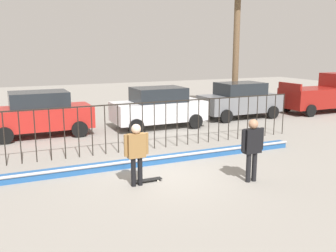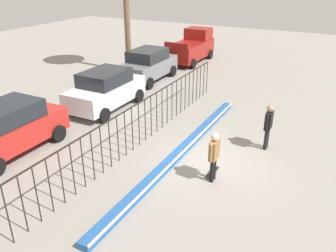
{
  "view_description": "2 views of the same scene",
  "coord_description": "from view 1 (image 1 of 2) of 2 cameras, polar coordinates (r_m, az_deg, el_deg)",
  "views": [
    {
      "loc": [
        -4.36,
        -9.95,
        3.69
      ],
      "look_at": [
        0.6,
        0.94,
        1.25
      ],
      "focal_mm": 40.92,
      "sensor_mm": 36.0,
      "label": 1
    },
    {
      "loc": [
        -10.33,
        -3.79,
        6.43
      ],
      "look_at": [
        0.14,
        1.7,
        1.01
      ],
      "focal_mm": 37.39,
      "sensor_mm": 36.0,
      "label": 2
    }
  ],
  "objects": [
    {
      "name": "bowl_coping_ledge",
      "position": [
        12.42,
        -2.88,
        -5.19
      ],
      "size": [
        11.0,
        0.4,
        0.27
      ],
      "color": "#235699",
      "rests_on": "ground"
    },
    {
      "name": "camera_operator",
      "position": [
        10.85,
        12.46,
        -2.71
      ],
      "size": [
        0.72,
        0.27,
        1.79
      ],
      "rotation": [
        0.0,
        0.0,
        2.59
      ],
      "color": "black",
      "rests_on": "ground"
    },
    {
      "name": "skateboarder",
      "position": [
        10.32,
        -4.73,
        -3.46
      ],
      "size": [
        0.69,
        0.26,
        1.72
      ],
      "rotation": [
        0.0,
        0.0,
        0.56
      ],
      "color": "black",
      "rests_on": "ground"
    },
    {
      "name": "ground_plane",
      "position": [
        11.48,
        -0.8,
        -7.23
      ],
      "size": [
        60.0,
        60.0,
        0.0
      ],
      "primitive_type": "plane",
      "color": "gray"
    },
    {
      "name": "parked_car_white",
      "position": [
        17.99,
        -1.43,
        2.83
      ],
      "size": [
        4.3,
        2.12,
        1.9
      ],
      "rotation": [
        0.0,
        0.0,
        -0.08
      ],
      "color": "silver",
      "rests_on": "ground"
    },
    {
      "name": "parked_car_gray",
      "position": [
        20.9,
        10.64,
        3.85
      ],
      "size": [
        4.3,
        2.12,
        1.9
      ],
      "rotation": [
        0.0,
        0.0,
        -0.06
      ],
      "color": "slate",
      "rests_on": "ground"
    },
    {
      "name": "parked_car_red",
      "position": [
        17.15,
        -18.57,
        1.8
      ],
      "size": [
        4.3,
        2.12,
        1.9
      ],
      "rotation": [
        0.0,
        0.0,
        0.07
      ],
      "color": "#B2231E",
      "rests_on": "ground"
    },
    {
      "name": "pickup_truck",
      "position": [
        24.2,
        22.08,
        4.38
      ],
      "size": [
        4.7,
        2.12,
        2.24
      ],
      "rotation": [
        0.0,
        0.0,
        0.01
      ],
      "color": "maroon",
      "rests_on": "ground"
    },
    {
      "name": "skateboard",
      "position": [
        10.86,
        -2.99,
        -8.02
      ],
      "size": [
        0.8,
        0.2,
        0.07
      ],
      "rotation": [
        0.0,
        0.0,
        -0.15
      ],
      "color": "black",
      "rests_on": "ground"
    },
    {
      "name": "perimeter_fence",
      "position": [
        13.81,
        -5.63,
        0.62
      ],
      "size": [
        14.04,
        0.04,
        1.77
      ],
      "color": "black",
      "rests_on": "ground"
    }
  ]
}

